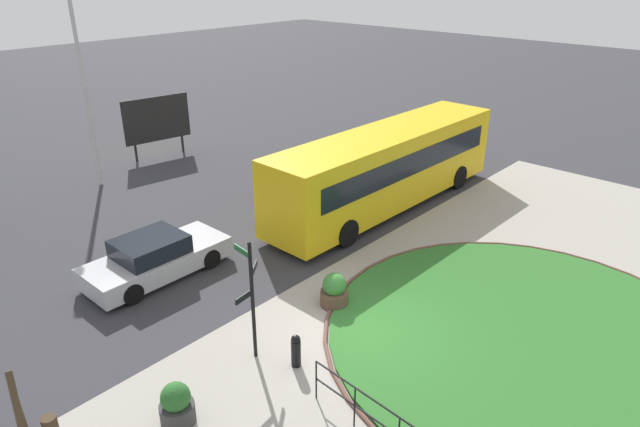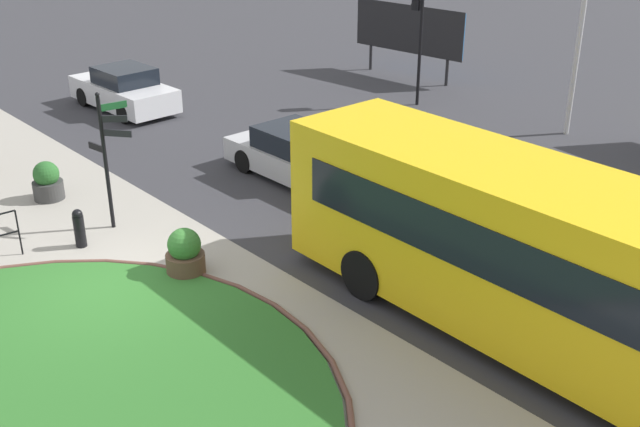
% 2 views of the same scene
% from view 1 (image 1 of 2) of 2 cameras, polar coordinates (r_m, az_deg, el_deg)
% --- Properties ---
extents(ground, '(120.00, 120.00, 0.00)m').
position_cam_1_polar(ground, '(15.18, 4.30, -11.97)').
color(ground, '#333338').
extents(sidewalk_paving, '(32.00, 8.92, 0.02)m').
position_cam_1_polar(sidewalk_paving, '(14.48, 9.22, -14.27)').
color(sidewalk_paving, '#9E998E').
rests_on(sidewalk_paving, ground).
extents(grass_island, '(10.38, 10.38, 0.10)m').
position_cam_1_polar(grass_island, '(15.82, 20.46, -11.78)').
color(grass_island, '#2D6B28').
rests_on(grass_island, ground).
extents(grass_kerb_ring, '(10.69, 10.69, 0.11)m').
position_cam_1_polar(grass_kerb_ring, '(15.82, 20.46, -11.76)').
color(grass_kerb_ring, brown).
rests_on(grass_kerb_ring, ground).
extents(signpost_directional, '(1.12, 0.73, 3.21)m').
position_cam_1_polar(signpost_directional, '(13.40, -7.05, -7.86)').
color(signpost_directional, black).
rests_on(signpost_directional, ground).
extents(bollard_foreground, '(0.24, 0.24, 0.90)m').
position_cam_1_polar(bollard_foreground, '(13.80, -2.47, -13.79)').
color(bollard_foreground, black).
rests_on(bollard_foreground, ground).
extents(bus_yellow, '(11.54, 2.62, 3.08)m').
position_cam_1_polar(bus_yellow, '(21.94, 6.83, 4.79)').
color(bus_yellow, yellow).
rests_on(bus_yellow, ground).
extents(car_far_lane, '(4.51, 1.91, 1.36)m').
position_cam_1_polar(car_far_lane, '(17.99, -16.44, -4.36)').
color(car_far_lane, '#B7B7BC').
rests_on(car_far_lane, ground).
extents(lamppost_tall, '(0.32, 0.32, 8.97)m').
position_cam_1_polar(lamppost_tall, '(25.14, -23.09, 12.96)').
color(lamppost_tall, '#B7B7BC').
rests_on(lamppost_tall, ground).
extents(billboard_right, '(3.35, 0.64, 3.01)m').
position_cam_1_polar(billboard_right, '(28.71, -16.34, 9.16)').
color(billboard_right, black).
rests_on(billboard_right, ground).
extents(planter_near_signpost, '(0.80, 0.80, 1.03)m').
position_cam_1_polar(planter_near_signpost, '(15.91, 1.47, -7.94)').
color(planter_near_signpost, brown).
rests_on(planter_near_signpost, ground).
extents(planter_kerbside, '(0.75, 0.75, 1.00)m').
position_cam_1_polar(planter_kerbside, '(12.79, -14.43, -18.42)').
color(planter_kerbside, '#383838').
rests_on(planter_kerbside, ground).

